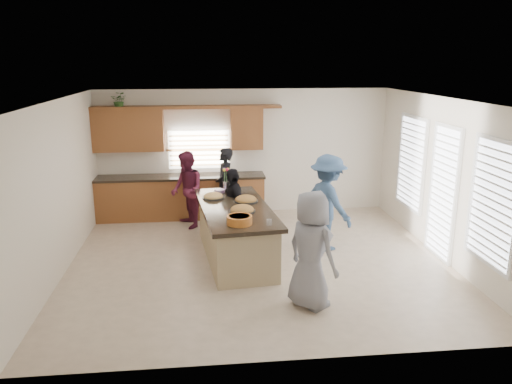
{
  "coord_description": "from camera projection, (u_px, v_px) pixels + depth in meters",
  "views": [
    {
      "loc": [
        -0.91,
        -8.08,
        3.43
      ],
      "look_at": [
        -0.0,
        0.4,
        1.15
      ],
      "focal_mm": 35.0,
      "sensor_mm": 36.0,
      "label": 1
    }
  ],
  "objects": [
    {
      "name": "salad_bowl",
      "position": [
        239.0,
        219.0,
        7.72
      ],
      "size": [
        0.4,
        0.4,
        0.13
      ],
      "color": "#C76A24",
      "rests_on": "island"
    },
    {
      "name": "platter_mid",
      "position": [
        246.0,
        200.0,
        8.95
      ],
      "size": [
        0.43,
        0.43,
        0.18
      ],
      "color": "black",
      "rests_on": "island"
    },
    {
      "name": "flower_vase",
      "position": [
        226.0,
        179.0,
        9.72
      ],
      "size": [
        0.14,
        0.14,
        0.43
      ],
      "color": "silver",
      "rests_on": "island"
    },
    {
      "name": "plate_stack",
      "position": [
        220.0,
        191.0,
        9.57
      ],
      "size": [
        0.2,
        0.2,
        0.05
      ],
      "primitive_type": "cylinder",
      "color": "#BE8ECF",
      "rests_on": "island"
    },
    {
      "name": "back_cabinetry",
      "position": [
        179.0,
        177.0,
        10.98
      ],
      "size": [
        4.08,
        0.66,
        2.46
      ],
      "color": "brown",
      "rests_on": "ground"
    },
    {
      "name": "platter_back",
      "position": [
        213.0,
        197.0,
        9.17
      ],
      "size": [
        0.4,
        0.4,
        0.16
      ],
      "color": "black",
      "rests_on": "island"
    },
    {
      "name": "floor",
      "position": [
        258.0,
        261.0,
        8.74
      ],
      "size": [
        6.5,
        6.5,
        0.0
      ],
      "primitive_type": "plane",
      "color": "beige",
      "rests_on": "ground"
    },
    {
      "name": "platter_front",
      "position": [
        242.0,
        210.0,
        8.36
      ],
      "size": [
        0.44,
        0.44,
        0.18
      ],
      "color": "black",
      "rests_on": "island"
    },
    {
      "name": "clear_cup",
      "position": [
        269.0,
        222.0,
        7.67
      ],
      "size": [
        0.09,
        0.09,
        0.09
      ],
      "primitive_type": "cylinder",
      "color": "white",
      "rests_on": "island"
    },
    {
      "name": "woman_left_back",
      "position": [
        225.0,
        185.0,
        10.72
      ],
      "size": [
        0.46,
        0.63,
        1.61
      ],
      "primitive_type": "imported",
      "rotation": [
        0.0,
        0.0,
        -1.7
      ],
      "color": "black",
      "rests_on": "ground"
    },
    {
      "name": "woman_right_back",
      "position": [
        328.0,
        203.0,
        9.11
      ],
      "size": [
        1.1,
        1.32,
        1.78
      ],
      "primitive_type": "imported",
      "rotation": [
        0.0,
        0.0,
        2.03
      ],
      "color": "#304968",
      "rests_on": "ground"
    },
    {
      "name": "room_shell",
      "position": [
        259.0,
        154.0,
        8.25
      ],
      "size": [
        6.52,
        6.02,
        2.81
      ],
      "color": "silver",
      "rests_on": "ground"
    },
    {
      "name": "woman_left_front",
      "position": [
        233.0,
        206.0,
        9.41
      ],
      "size": [
        0.6,
        0.93,
        1.47
      ],
      "primitive_type": "imported",
      "rotation": [
        0.0,
        0.0,
        -1.27
      ],
      "color": "black",
      "rests_on": "ground"
    },
    {
      "name": "woman_right_front",
      "position": [
        311.0,
        250.0,
        6.95
      ],
      "size": [
        0.92,
        0.99,
        1.7
      ],
      "primitive_type": "imported",
      "rotation": [
        0.0,
        0.0,
        2.18
      ],
      "color": "slate",
      "rests_on": "ground"
    },
    {
      "name": "potted_plant",
      "position": [
        119.0,
        101.0,
        10.51
      ],
      "size": [
        0.36,
        0.32,
        0.36
      ],
      "primitive_type": "imported",
      "rotation": [
        0.0,
        0.0,
        -0.13
      ],
      "color": "#3A692A",
      "rests_on": "back_cabinetry"
    },
    {
      "name": "island",
      "position": [
        236.0,
        234.0,
        8.78
      ],
      "size": [
        1.43,
        2.81,
        0.95
      ],
      "rotation": [
        0.0,
        0.0,
        0.11
      ],
      "color": "tan",
      "rests_on": "ground"
    },
    {
      "name": "right_wall_glazing",
      "position": [
        445.0,
        184.0,
        8.6
      ],
      "size": [
        0.06,
        4.0,
        2.25
      ],
      "color": "white",
      "rests_on": "ground"
    },
    {
      "name": "woman_left_mid",
      "position": [
        187.0,
        190.0,
        10.33
      ],
      "size": [
        0.83,
        0.93,
        1.61
      ],
      "primitive_type": "imported",
      "rotation": [
        0.0,
        0.0,
        -1.24
      ],
      "color": "#571A2E",
      "rests_on": "ground"
    }
  ]
}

